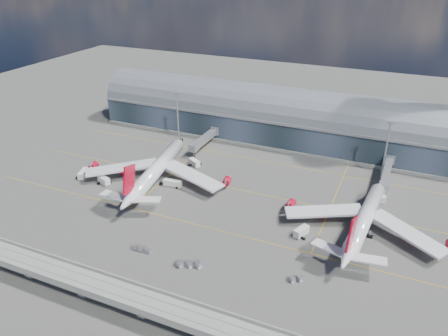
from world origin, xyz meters
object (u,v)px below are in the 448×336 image
at_px(floodlight_mast_right, 386,149).
at_px(cargo_train_1, 141,249).
at_px(service_truck_4, 381,198).
at_px(airliner_left, 156,170).
at_px(service_truck_0, 83,174).
at_px(cargo_train_0, 188,264).
at_px(floodlight_mast_left, 178,116).
at_px(airliner_right, 364,220).
at_px(service_truck_3, 301,232).
at_px(service_truck_1, 104,181).
at_px(service_truck_2, 173,183).
at_px(cargo_train_2, 296,279).
at_px(service_truck_5, 194,163).

bearing_deg(floodlight_mast_right, cargo_train_1, -127.59).
relative_size(floodlight_mast_right, service_truck_4, 4.70).
height_order(airliner_left, service_truck_0, airliner_left).
bearing_deg(service_truck_4, cargo_train_0, -148.29).
height_order(floodlight_mast_left, service_truck_0, floodlight_mast_left).
xyz_separation_m(airliner_right, cargo_train_0, (-46.82, -40.96, -3.95)).
bearing_deg(floodlight_mast_left, cargo_train_0, -59.26).
bearing_deg(service_truck_3, service_truck_1, -160.50).
height_order(floodlight_mast_left, service_truck_3, floodlight_mast_left).
distance_m(floodlight_mast_right, airliner_right, 46.75).
relative_size(floodlight_mast_left, service_truck_4, 4.70).
height_order(service_truck_2, cargo_train_0, service_truck_2).
xyz_separation_m(floodlight_mast_right, service_truck_3, (-20.62, -56.39, -12.08)).
relative_size(floodlight_mast_left, cargo_train_2, 5.67).
bearing_deg(service_truck_5, service_truck_4, -57.05).
bearing_deg(floodlight_mast_left, service_truck_3, -35.39).
relative_size(service_truck_4, cargo_train_2, 1.21).
distance_m(airliner_right, service_truck_0, 117.08).
relative_size(airliner_left, cargo_train_1, 9.25).
distance_m(floodlight_mast_right, service_truck_4, 24.36).
distance_m(service_truck_2, cargo_train_0, 52.88).
bearing_deg(service_truck_0, service_truck_1, -25.96).
bearing_deg(airliner_left, service_truck_0, -175.01).
bearing_deg(service_truck_1, service_truck_5, -22.73).
xyz_separation_m(service_truck_0, service_truck_2, (39.67, 8.11, -0.11)).
relative_size(floodlight_mast_left, airliner_left, 0.39).
relative_size(service_truck_2, cargo_train_0, 0.94).
relative_size(airliner_right, cargo_train_1, 8.36).
bearing_deg(service_truck_5, floodlight_mast_right, -42.28).
xyz_separation_m(airliner_right, service_truck_5, (-77.86, 23.38, -3.37)).
bearing_deg(service_truck_0, service_truck_2, -6.41).
bearing_deg(service_truck_0, service_truck_3, -20.70).
bearing_deg(floodlight_mast_right, service_truck_3, -110.09).
xyz_separation_m(service_truck_0, service_truck_5, (39.03, 29.19, -0.01)).
relative_size(service_truck_0, service_truck_2, 0.97).
distance_m(service_truck_2, service_truck_3, 59.50).
bearing_deg(service_truck_2, service_truck_1, 102.61).
height_order(service_truck_4, cargo_train_2, service_truck_4).
height_order(airliner_right, service_truck_1, airliner_right).
height_order(service_truck_4, service_truck_5, service_truck_5).
bearing_deg(cargo_train_0, cargo_train_2, -56.82).
bearing_deg(floodlight_mast_left, cargo_train_1, -68.54).
bearing_deg(floodlight_mast_left, service_truck_2, -64.00).
bearing_deg(service_truck_5, cargo_train_0, -122.37).
relative_size(service_truck_0, cargo_train_2, 1.71).
height_order(service_truck_0, service_truck_1, service_truck_1).
xyz_separation_m(airliner_left, service_truck_4, (88.86, 22.20, -4.35)).
relative_size(cargo_train_0, cargo_train_1, 1.19).
distance_m(service_truck_5, cargo_train_0, 71.45).
xyz_separation_m(floodlight_mast_left, airliner_left, (13.27, -43.19, -7.83)).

